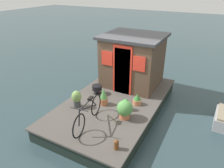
{
  "coord_description": "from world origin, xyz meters",
  "views": [
    {
      "loc": [
        -5.55,
        -2.85,
        4.15
      ],
      "look_at": [
        -0.2,
        0.0,
        1.18
      ],
      "focal_mm": 33.12,
      "sensor_mm": 36.0,
      "label": 1
    }
  ],
  "objects_px": {
    "potted_plant_thyme": "(126,104)",
    "potted_plant_basil": "(77,98)",
    "houseboat_cabin": "(133,60)",
    "bicycle": "(88,113)",
    "mooring_bollard": "(116,144)",
    "potted_plant_geranium": "(125,109)",
    "charcoal_grill": "(97,88)",
    "potted_plant_mint": "(104,97)",
    "potted_plant_sage": "(137,99)"
  },
  "relations": [
    {
      "from": "potted_plant_basil",
      "to": "potted_plant_sage",
      "type": "xyz_separation_m",
      "value": [
        1.06,
        -1.69,
        -0.13
      ]
    },
    {
      "from": "houseboat_cabin",
      "to": "potted_plant_mint",
      "type": "xyz_separation_m",
      "value": [
        -1.94,
        0.19,
        -0.71
      ]
    },
    {
      "from": "potted_plant_thyme",
      "to": "potted_plant_basil",
      "type": "bearing_deg",
      "value": 111.26
    },
    {
      "from": "bicycle",
      "to": "potted_plant_basil",
      "type": "height_order",
      "value": "bicycle"
    },
    {
      "from": "potted_plant_thyme",
      "to": "potted_plant_mint",
      "type": "relative_size",
      "value": 0.65
    },
    {
      "from": "potted_plant_mint",
      "to": "potted_plant_geranium",
      "type": "height_order",
      "value": "potted_plant_mint"
    },
    {
      "from": "potted_plant_basil",
      "to": "potted_plant_sage",
      "type": "relative_size",
      "value": 1.47
    },
    {
      "from": "charcoal_grill",
      "to": "potted_plant_sage",
      "type": "bearing_deg",
      "value": -90.24
    },
    {
      "from": "potted_plant_geranium",
      "to": "mooring_bollard",
      "type": "bearing_deg",
      "value": -163.73
    },
    {
      "from": "potted_plant_basil",
      "to": "charcoal_grill",
      "type": "xyz_separation_m",
      "value": [
        1.07,
        -0.11,
        -0.08
      ]
    },
    {
      "from": "bicycle",
      "to": "potted_plant_sage",
      "type": "xyz_separation_m",
      "value": [
        1.68,
        -0.81,
        -0.19
      ]
    },
    {
      "from": "potted_plant_basil",
      "to": "potted_plant_geranium",
      "type": "distance_m",
      "value": 1.66
    },
    {
      "from": "houseboat_cabin",
      "to": "charcoal_grill",
      "type": "height_order",
      "value": "houseboat_cabin"
    },
    {
      "from": "houseboat_cabin",
      "to": "potted_plant_thyme",
      "type": "distance_m",
      "value": 2.13
    },
    {
      "from": "potted_plant_sage",
      "to": "charcoal_grill",
      "type": "distance_m",
      "value": 1.58
    },
    {
      "from": "potted_plant_geranium",
      "to": "charcoal_grill",
      "type": "distance_m",
      "value": 1.79
    },
    {
      "from": "mooring_bollard",
      "to": "potted_plant_sage",
      "type": "bearing_deg",
      "value": 8.79
    },
    {
      "from": "potted_plant_mint",
      "to": "mooring_bollard",
      "type": "height_order",
      "value": "potted_plant_mint"
    },
    {
      "from": "bicycle",
      "to": "potted_plant_mint",
      "type": "height_order",
      "value": "bicycle"
    },
    {
      "from": "potted_plant_thyme",
      "to": "potted_plant_sage",
      "type": "relative_size",
      "value": 0.99
    },
    {
      "from": "houseboat_cabin",
      "to": "charcoal_grill",
      "type": "relative_size",
      "value": 6.31
    },
    {
      "from": "houseboat_cabin",
      "to": "bicycle",
      "type": "height_order",
      "value": "houseboat_cabin"
    },
    {
      "from": "potted_plant_thyme",
      "to": "potted_plant_mint",
      "type": "height_order",
      "value": "potted_plant_mint"
    },
    {
      "from": "potted_plant_basil",
      "to": "potted_plant_sage",
      "type": "bearing_deg",
      "value": -57.88
    },
    {
      "from": "potted_plant_thyme",
      "to": "potted_plant_sage",
      "type": "bearing_deg",
      "value": -22.8
    },
    {
      "from": "charcoal_grill",
      "to": "bicycle",
      "type": "bearing_deg",
      "value": -155.65
    },
    {
      "from": "potted_plant_basil",
      "to": "charcoal_grill",
      "type": "relative_size",
      "value": 1.61
    },
    {
      "from": "potted_plant_geranium",
      "to": "charcoal_grill",
      "type": "height_order",
      "value": "potted_plant_geranium"
    },
    {
      "from": "houseboat_cabin",
      "to": "mooring_bollard",
      "type": "height_order",
      "value": "houseboat_cabin"
    },
    {
      "from": "mooring_bollard",
      "to": "bicycle",
      "type": "bearing_deg",
      "value": 66.36
    },
    {
      "from": "potted_plant_basil",
      "to": "mooring_bollard",
      "type": "distance_m",
      "value": 2.32
    },
    {
      "from": "houseboat_cabin",
      "to": "potted_plant_thyme",
      "type": "bearing_deg",
      "value": -162.68
    },
    {
      "from": "potted_plant_sage",
      "to": "charcoal_grill",
      "type": "height_order",
      "value": "potted_plant_sage"
    },
    {
      "from": "houseboat_cabin",
      "to": "potted_plant_mint",
      "type": "distance_m",
      "value": 2.07
    },
    {
      "from": "potted_plant_thyme",
      "to": "potted_plant_sage",
      "type": "distance_m",
      "value": 0.52
    },
    {
      "from": "bicycle",
      "to": "houseboat_cabin",
      "type": "bearing_deg",
      "value": -0.37
    },
    {
      "from": "potted_plant_thyme",
      "to": "charcoal_grill",
      "type": "relative_size",
      "value": 1.09
    },
    {
      "from": "potted_plant_geranium",
      "to": "charcoal_grill",
      "type": "bearing_deg",
      "value": 59.28
    },
    {
      "from": "potted_plant_geranium",
      "to": "potted_plant_sage",
      "type": "xyz_separation_m",
      "value": [
        0.91,
        -0.03,
        -0.12
      ]
    },
    {
      "from": "bicycle",
      "to": "mooring_bollard",
      "type": "bearing_deg",
      "value": -113.64
    },
    {
      "from": "potted_plant_basil",
      "to": "potted_plant_sage",
      "type": "height_order",
      "value": "potted_plant_basil"
    },
    {
      "from": "potted_plant_mint",
      "to": "potted_plant_basil",
      "type": "xyz_separation_m",
      "value": [
        -0.53,
        0.71,
        0.03
      ]
    },
    {
      "from": "charcoal_grill",
      "to": "potted_plant_geranium",
      "type": "bearing_deg",
      "value": -120.72
    },
    {
      "from": "potted_plant_thyme",
      "to": "charcoal_grill",
      "type": "bearing_deg",
      "value": 70.43
    },
    {
      "from": "houseboat_cabin",
      "to": "charcoal_grill",
      "type": "bearing_deg",
      "value": 150.73
    },
    {
      "from": "charcoal_grill",
      "to": "mooring_bollard",
      "type": "xyz_separation_m",
      "value": [
        -2.19,
        -1.91,
        -0.08
      ]
    },
    {
      "from": "potted_plant_geranium",
      "to": "houseboat_cabin",
      "type": "bearing_deg",
      "value": 18.1
    },
    {
      "from": "potted_plant_basil",
      "to": "charcoal_grill",
      "type": "distance_m",
      "value": 1.07
    },
    {
      "from": "charcoal_grill",
      "to": "mooring_bollard",
      "type": "distance_m",
      "value": 2.91
    },
    {
      "from": "potted_plant_basil",
      "to": "potted_plant_thyme",
      "type": "bearing_deg",
      "value": -68.74
    }
  ]
}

